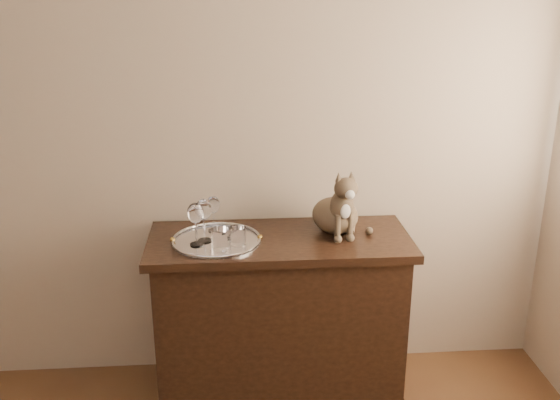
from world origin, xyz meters
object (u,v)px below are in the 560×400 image
(wine_glass_c, at_px, (196,224))
(wine_glass_d, at_px, (204,220))
(tray, at_px, (217,241))
(tumbler_b, at_px, (221,239))
(wine_glass_b, at_px, (213,214))
(sideboard, at_px, (280,320))
(cat, at_px, (335,199))
(tumbler_a, at_px, (238,236))

(wine_glass_c, xyz_separation_m, wine_glass_d, (0.03, 0.04, 0.00))
(tray, relative_size, wine_glass_d, 2.03)
(wine_glass_d, relative_size, tumbler_b, 2.13)
(wine_glass_d, height_order, tumbler_b, wine_glass_d)
(wine_glass_b, height_order, wine_glass_c, wine_glass_c)
(tray, bearing_deg, wine_glass_b, 96.98)
(wine_glass_b, relative_size, wine_glass_c, 0.87)
(wine_glass_c, relative_size, wine_glass_d, 0.99)
(sideboard, relative_size, cat, 3.74)
(sideboard, bearing_deg, tumbler_b, -154.39)
(tumbler_b, bearing_deg, wine_glass_b, 99.75)
(wine_glass_d, distance_m, cat, 0.61)
(wine_glass_b, height_order, wine_glass_d, wine_glass_d)
(wine_glass_b, xyz_separation_m, wine_glass_c, (-0.07, -0.16, 0.01))
(tumbler_b, relative_size, cat, 0.29)
(tumbler_a, bearing_deg, wine_glass_b, 123.32)
(tumbler_a, relative_size, tumbler_b, 0.88)
(wine_glass_c, bearing_deg, wine_glass_b, 65.88)
(tray, distance_m, wine_glass_d, 0.12)
(wine_glass_c, xyz_separation_m, tumbler_a, (0.18, -0.01, -0.06))
(wine_glass_b, relative_size, tumbler_b, 1.83)
(sideboard, xyz_separation_m, tumbler_a, (-0.19, -0.08, 0.47))
(wine_glass_c, xyz_separation_m, tumbler_b, (0.11, -0.05, -0.05))
(tray, bearing_deg, tumbler_a, -27.61)
(tumbler_a, relative_size, cat, 0.25)
(tray, bearing_deg, wine_glass_d, -178.99)
(wine_glass_b, distance_m, cat, 0.57)
(tray, xyz_separation_m, wine_glass_d, (-0.05, -0.00, 0.10))
(sideboard, bearing_deg, cat, 12.36)
(tray, height_order, wine_glass_d, wine_glass_d)
(sideboard, bearing_deg, wine_glass_d, -174.76)
(tray, distance_m, wine_glass_c, 0.14)
(sideboard, distance_m, wine_glass_d, 0.63)
(wine_glass_b, relative_size, tumbler_a, 2.09)
(tumbler_a, bearing_deg, wine_glass_c, 177.54)
(wine_glass_d, bearing_deg, tumbler_a, -18.35)
(sideboard, distance_m, cat, 0.64)
(sideboard, xyz_separation_m, tumbler_b, (-0.26, -0.13, 0.48))
(wine_glass_c, distance_m, tumbler_b, 0.13)
(sideboard, distance_m, tray, 0.52)
(sideboard, height_order, wine_glass_b, wine_glass_b)
(tumbler_b, bearing_deg, sideboard, 25.61)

